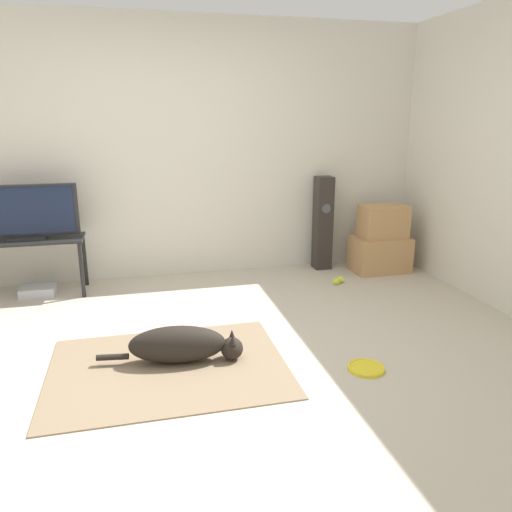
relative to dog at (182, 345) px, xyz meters
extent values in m
plane|color=#BCB29E|center=(0.17, -0.07, -0.13)|extent=(12.00, 12.00, 0.00)
cube|color=beige|center=(0.17, 2.03, 1.14)|extent=(8.00, 0.06, 2.55)
cube|color=#847056|center=(-0.10, -0.05, -0.13)|extent=(1.54, 1.18, 0.01)
ellipsoid|color=black|center=(-0.03, 0.00, 0.00)|extent=(0.67, 0.30, 0.26)
sphere|color=black|center=(0.33, -0.05, -0.04)|extent=(0.15, 0.15, 0.15)
cone|color=black|center=(0.34, 0.00, 0.04)|extent=(0.05, 0.05, 0.07)
cone|color=black|center=(0.33, -0.09, 0.04)|extent=(0.05, 0.05, 0.07)
cylinder|color=black|center=(-0.46, 0.06, -0.07)|extent=(0.21, 0.07, 0.04)
cylinder|color=yellow|center=(1.16, -0.38, -0.12)|extent=(0.24, 0.24, 0.02)
torus|color=yellow|center=(1.16, -0.38, -0.12)|extent=(0.24, 0.24, 0.02)
cube|color=tan|center=(2.27, 1.59, 0.05)|extent=(0.59, 0.37, 0.37)
cube|color=tan|center=(2.28, 1.59, 0.41)|extent=(0.48, 0.30, 0.34)
cube|color=#2D2823|center=(1.71, 1.85, 0.37)|extent=(0.18, 0.18, 1.00)
cylinder|color=#4C4C51|center=(1.71, 1.76, 0.54)|extent=(0.10, 0.00, 0.10)
cube|color=black|center=(-1.21, 1.69, 0.39)|extent=(0.97, 0.41, 0.02)
cylinder|color=black|center=(-0.75, 1.51, 0.12)|extent=(0.04, 0.04, 0.51)
cylinder|color=black|center=(-0.75, 1.86, 0.12)|extent=(0.04, 0.04, 0.51)
cube|color=#232326|center=(-1.21, 1.69, 0.41)|extent=(0.32, 0.20, 0.02)
cube|color=#232326|center=(-1.21, 1.69, 0.66)|extent=(0.92, 0.04, 0.47)
cube|color=#141E38|center=(-1.21, 1.67, 0.66)|extent=(0.85, 0.01, 0.42)
sphere|color=#C6E033|center=(1.71, 1.32, -0.10)|extent=(0.07, 0.07, 0.07)
sphere|color=#C6E033|center=(1.64, 1.27, -0.10)|extent=(0.07, 0.07, 0.07)
cube|color=#B7B7BC|center=(-1.17, 1.67, -0.09)|extent=(0.31, 0.24, 0.08)
camera|label=1|loc=(-0.25, -3.08, 1.48)|focal=35.00mm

